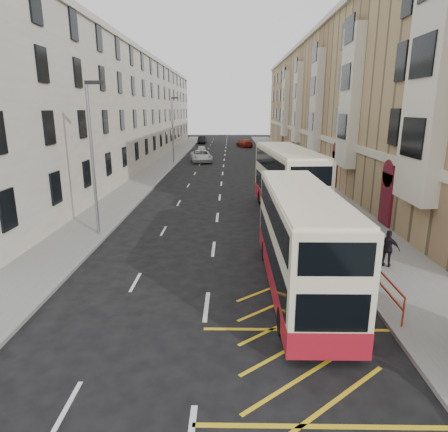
{
  "coord_description": "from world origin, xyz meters",
  "views": [
    {
      "loc": [
        0.82,
        -8.82,
        6.79
      ],
      "look_at": [
        0.55,
        8.39,
        2.15
      ],
      "focal_mm": 32.0,
      "sensor_mm": 36.0,
      "label": 1
    }
  ],
  "objects_px": {
    "street_lamp_near": "(93,151)",
    "pedestrian_far": "(388,249)",
    "double_decker_rear": "(287,182)",
    "white_van": "(201,156)",
    "car_red": "(245,143)",
    "double_decker_front": "(300,241)",
    "car_dark": "(202,140)",
    "car_silver": "(202,150)",
    "street_lamp_far": "(173,126)"
  },
  "relations": [
    {
      "from": "street_lamp_near",
      "to": "pedestrian_far",
      "type": "bearing_deg",
      "value": -17.91
    },
    {
      "from": "double_decker_rear",
      "to": "white_van",
      "type": "height_order",
      "value": "double_decker_rear"
    },
    {
      "from": "street_lamp_near",
      "to": "car_red",
      "type": "height_order",
      "value": "street_lamp_near"
    },
    {
      "from": "double_decker_front",
      "to": "car_dark",
      "type": "height_order",
      "value": "double_decker_front"
    },
    {
      "from": "double_decker_rear",
      "to": "car_dark",
      "type": "xyz_separation_m",
      "value": [
        -9.3,
        56.01,
        -1.51
      ]
    },
    {
      "from": "street_lamp_near",
      "to": "car_silver",
      "type": "bearing_deg",
      "value": 85.93
    },
    {
      "from": "pedestrian_far",
      "to": "white_van",
      "type": "bearing_deg",
      "value": -43.57
    },
    {
      "from": "street_lamp_far",
      "to": "car_dark",
      "type": "distance_m",
      "value": 30.7
    },
    {
      "from": "double_decker_rear",
      "to": "car_silver",
      "type": "xyz_separation_m",
      "value": [
        -7.95,
        35.59,
        -1.55
      ]
    },
    {
      "from": "double_decker_front",
      "to": "double_decker_rear",
      "type": "height_order",
      "value": "double_decker_rear"
    },
    {
      "from": "double_decker_front",
      "to": "car_dark",
      "type": "relative_size",
      "value": 2.26
    },
    {
      "from": "double_decker_rear",
      "to": "pedestrian_far",
      "type": "bearing_deg",
      "value": -74.74
    },
    {
      "from": "car_dark",
      "to": "street_lamp_far",
      "type": "bearing_deg",
      "value": -91.67
    },
    {
      "from": "pedestrian_far",
      "to": "white_van",
      "type": "xyz_separation_m",
      "value": [
        -10.62,
        36.16,
        -0.19
      ]
    },
    {
      "from": "car_silver",
      "to": "street_lamp_near",
      "type": "bearing_deg",
      "value": -98.79
    },
    {
      "from": "street_lamp_near",
      "to": "double_decker_rear",
      "type": "distance_m",
      "value": 11.9
    },
    {
      "from": "street_lamp_far",
      "to": "car_silver",
      "type": "xyz_separation_m",
      "value": [
        2.84,
        9.99,
        -3.96
      ]
    },
    {
      "from": "street_lamp_far",
      "to": "white_van",
      "type": "distance_m",
      "value": 5.38
    },
    {
      "from": "car_dark",
      "to": "car_silver",
      "type": "bearing_deg",
      "value": -85.07
    },
    {
      "from": "car_silver",
      "to": "car_red",
      "type": "bearing_deg",
      "value": 57.1
    },
    {
      "from": "street_lamp_far",
      "to": "car_silver",
      "type": "distance_m",
      "value": 11.12
    },
    {
      "from": "double_decker_front",
      "to": "pedestrian_far",
      "type": "height_order",
      "value": "double_decker_front"
    },
    {
      "from": "car_dark",
      "to": "car_red",
      "type": "xyz_separation_m",
      "value": [
        8.28,
        -7.49,
        -0.02
      ]
    },
    {
      "from": "pedestrian_far",
      "to": "car_red",
      "type": "bearing_deg",
      "value": -55.74
    },
    {
      "from": "white_van",
      "to": "car_red",
      "type": "xyz_separation_m",
      "value": [
        6.41,
        21.27,
        -0.07
      ]
    },
    {
      "from": "double_decker_front",
      "to": "white_van",
      "type": "distance_m",
      "value": 38.8
    },
    {
      "from": "street_lamp_near",
      "to": "double_decker_front",
      "type": "bearing_deg",
      "value": -33.92
    },
    {
      "from": "street_lamp_far",
      "to": "double_decker_front",
      "type": "bearing_deg",
      "value": -75.0
    },
    {
      "from": "pedestrian_far",
      "to": "white_van",
      "type": "distance_m",
      "value": 37.69
    },
    {
      "from": "street_lamp_near",
      "to": "double_decker_front",
      "type": "height_order",
      "value": "street_lamp_near"
    },
    {
      "from": "pedestrian_far",
      "to": "white_van",
      "type": "height_order",
      "value": "pedestrian_far"
    },
    {
      "from": "street_lamp_far",
      "to": "street_lamp_near",
      "type": "bearing_deg",
      "value": -90.0
    },
    {
      "from": "car_red",
      "to": "car_silver",
      "type": "bearing_deg",
      "value": 44.89
    },
    {
      "from": "street_lamp_near",
      "to": "double_decker_rear",
      "type": "xyz_separation_m",
      "value": [
        10.79,
        4.4,
        -2.41
      ]
    },
    {
      "from": "street_lamp_near",
      "to": "street_lamp_far",
      "type": "relative_size",
      "value": 1.0
    },
    {
      "from": "street_lamp_near",
      "to": "car_red",
      "type": "bearing_deg",
      "value": 79.54
    },
    {
      "from": "double_decker_rear",
      "to": "pedestrian_far",
      "type": "relative_size",
      "value": 6.83
    },
    {
      "from": "white_van",
      "to": "car_red",
      "type": "distance_m",
      "value": 22.22
    },
    {
      "from": "street_lamp_far",
      "to": "double_decker_rear",
      "type": "distance_m",
      "value": 27.89
    },
    {
      "from": "double_decker_front",
      "to": "double_decker_rear",
      "type": "xyz_separation_m",
      "value": [
        0.98,
        10.99,
        0.22
      ]
    },
    {
      "from": "car_silver",
      "to": "pedestrian_far",
      "type": "bearing_deg",
      "value": -80.67
    },
    {
      "from": "street_lamp_near",
      "to": "white_van",
      "type": "bearing_deg",
      "value": 83.94
    },
    {
      "from": "street_lamp_near",
      "to": "car_dark",
      "type": "height_order",
      "value": "street_lamp_near"
    },
    {
      "from": "street_lamp_far",
      "to": "car_red",
      "type": "height_order",
      "value": "street_lamp_far"
    },
    {
      "from": "double_decker_rear",
      "to": "car_dark",
      "type": "height_order",
      "value": "double_decker_rear"
    },
    {
      "from": "pedestrian_far",
      "to": "car_silver",
      "type": "relative_size",
      "value": 0.41
    },
    {
      "from": "car_red",
      "to": "street_lamp_far",
      "type": "bearing_deg",
      "value": 49.98
    },
    {
      "from": "car_silver",
      "to": "car_red",
      "type": "relative_size",
      "value": 0.82
    },
    {
      "from": "street_lamp_near",
      "to": "car_dark",
      "type": "bearing_deg",
      "value": 88.58
    },
    {
      "from": "car_silver",
      "to": "double_decker_rear",
      "type": "bearing_deg",
      "value": -82.13
    }
  ]
}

